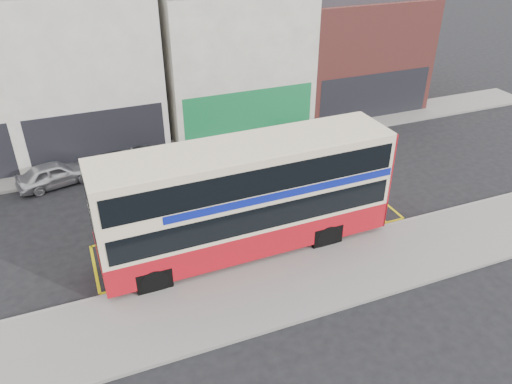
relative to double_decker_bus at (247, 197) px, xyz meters
name	(u,v)px	position (x,y,z in m)	size (l,w,h in m)	color
ground	(267,252)	(0.65, -0.60, -2.56)	(120.00, 120.00, 0.00)	black
pavement	(290,283)	(0.65, -2.90, -2.49)	(40.00, 4.00, 0.15)	gray
kerb	(271,255)	(0.65, -0.98, -2.49)	(40.00, 0.15, 0.15)	gray
far_pavement	(196,148)	(0.65, 10.40, -2.49)	(50.00, 3.00, 0.15)	gray
road_markings	(253,232)	(0.65, 1.00, -2.56)	(14.00, 3.40, 0.01)	yellow
terrace_left	(80,53)	(-4.85, 14.39, 2.76)	(8.00, 8.01, 11.80)	silver
terrace_green_shop	(227,43)	(4.15, 14.39, 2.51)	(9.00, 8.01, 11.30)	silver
terrace_right	(348,38)	(13.15, 14.39, 2.01)	(9.00, 8.01, 10.30)	brown
double_decker_bus	(247,197)	(0.00, 0.00, 0.00)	(12.23, 3.01, 4.87)	beige
bus_stop_post	(165,241)	(-3.72, -0.99, -0.55)	(0.77, 0.13, 3.11)	black
car_silver	(55,174)	(-7.41, 8.89, -1.91)	(1.53, 3.81, 1.30)	silver
car_grey	(149,162)	(-2.55, 8.22, -1.83)	(1.55, 4.46, 1.47)	#3A3E41
car_white	(332,135)	(8.49, 7.78, -1.88)	(1.91, 4.71, 1.37)	silver
street_tree_right	(327,70)	(10.04, 11.57, 0.90)	(2.36, 2.36, 5.09)	#331E17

